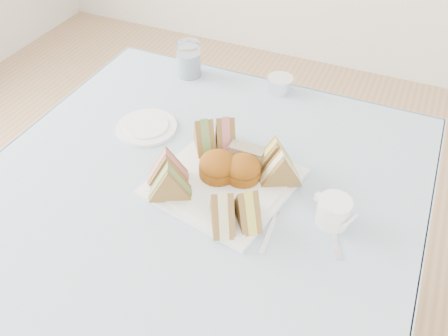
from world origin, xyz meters
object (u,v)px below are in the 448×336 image
at_px(serving_plate, 224,182).
at_px(creamer_jug, 333,211).
at_px(table, 201,280).
at_px(water_glass, 189,59).

distance_m(serving_plate, creamer_jug, 0.26).
relative_size(table, creamer_jug, 12.55).
bearing_deg(water_glass, table, -61.30).
relative_size(table, water_glass, 8.45).
distance_m(table, creamer_jug, 0.52).
relative_size(serving_plate, water_glass, 2.77).
bearing_deg(serving_plate, creamer_jug, 8.06).
bearing_deg(water_glass, serving_plate, -53.77).
height_order(serving_plate, water_glass, water_glass).
bearing_deg(creamer_jug, table, -154.65).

